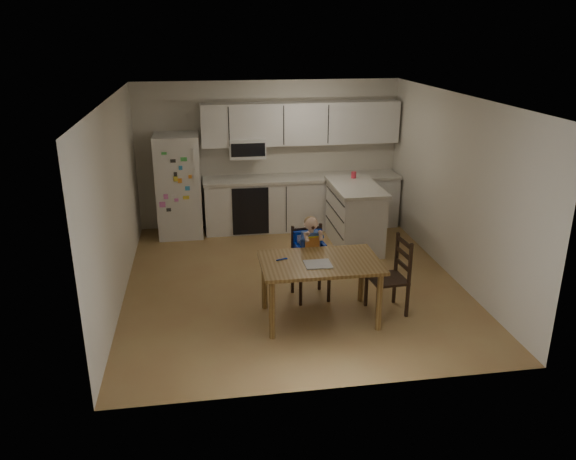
# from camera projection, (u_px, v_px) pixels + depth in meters

# --- Properties ---
(room) EXTENTS (4.52, 5.01, 2.51)m
(room) POSITION_uv_depth(u_px,v_px,m) (287.00, 185.00, 7.81)
(room) COLOR olive
(room) RESTS_ON ground
(refrigerator) EXTENTS (0.72, 0.70, 1.70)m
(refrigerator) POSITION_uv_depth(u_px,v_px,m) (179.00, 186.00, 9.27)
(refrigerator) COLOR silver
(refrigerator) RESTS_ON ground
(kitchen_run) EXTENTS (3.37, 0.62, 2.15)m
(kitchen_run) POSITION_uv_depth(u_px,v_px,m) (300.00, 178.00, 9.65)
(kitchen_run) COLOR silver
(kitchen_run) RESTS_ON ground
(kitchen_island) EXTENTS (0.71, 1.36, 1.00)m
(kitchen_island) POSITION_uv_depth(u_px,v_px,m) (355.00, 215.00, 8.91)
(kitchen_island) COLOR silver
(kitchen_island) RESTS_ON ground
(red_cup) EXTENTS (0.08, 0.08, 0.10)m
(red_cup) POSITION_uv_depth(u_px,v_px,m) (354.00, 175.00, 9.13)
(red_cup) COLOR #D92D40
(red_cup) RESTS_ON kitchen_island
(dining_table) EXTENTS (1.40, 0.90, 0.75)m
(dining_table) POSITION_uv_depth(u_px,v_px,m) (320.00, 269.00, 6.57)
(dining_table) COLOR brown
(dining_table) RESTS_ON ground
(napkin) EXTENTS (0.31, 0.27, 0.01)m
(napkin) POSITION_uv_depth(u_px,v_px,m) (318.00, 264.00, 6.43)
(napkin) COLOR silver
(napkin) RESTS_ON dining_table
(toddler_spoon) EXTENTS (0.12, 0.06, 0.02)m
(toddler_spoon) POSITION_uv_depth(u_px,v_px,m) (281.00, 259.00, 6.56)
(toddler_spoon) COLOR #0828AF
(toddler_spoon) RESTS_ON dining_table
(chair_booster) EXTENTS (0.46, 0.46, 1.10)m
(chair_booster) POSITION_uv_depth(u_px,v_px,m) (310.00, 248.00, 7.14)
(chair_booster) COLOR black
(chair_booster) RESTS_ON ground
(chair_side) EXTENTS (0.45, 0.45, 0.95)m
(chair_side) POSITION_uv_depth(u_px,v_px,m) (395.00, 271.00, 6.80)
(chair_side) COLOR black
(chair_side) RESTS_ON ground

